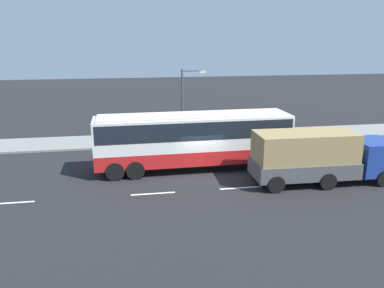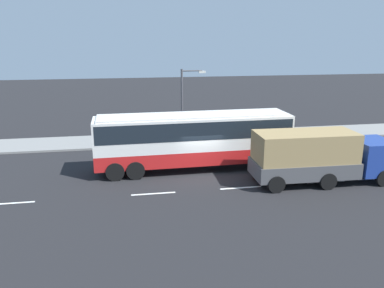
{
  "view_description": "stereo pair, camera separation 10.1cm",
  "coord_description": "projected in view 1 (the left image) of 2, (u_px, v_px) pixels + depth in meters",
  "views": [
    {
      "loc": [
        -4.42,
        -22.28,
        8.23
      ],
      "look_at": [
        -0.47,
        0.83,
        1.75
      ],
      "focal_mm": 36.36,
      "sensor_mm": 36.0,
      "label": 1
    },
    {
      "loc": [
        -4.52,
        -22.26,
        8.23
      ],
      "look_at": [
        -0.47,
        0.83,
        1.75
      ],
      "focal_mm": 36.36,
      "sensor_mm": 36.0,
      "label": 2
    }
  ],
  "objects": [
    {
      "name": "coach_bus",
      "position": [
        194.0,
        136.0,
        24.48
      ],
      "size": [
        12.4,
        2.83,
        3.58
      ],
      "rotation": [
        0.0,
        0.0,
        0.02
      ],
      "color": "red",
      "rests_on": "ground_plane"
    },
    {
      "name": "ground_plane",
      "position": [
        202.0,
        174.0,
        24.08
      ],
      "size": [
        120.0,
        120.0,
        0.0
      ],
      "primitive_type": "plane",
      "color": "black"
    },
    {
      "name": "pedestrian_near_curb",
      "position": [
        136.0,
        128.0,
        31.25
      ],
      "size": [
        0.32,
        0.32,
        1.68
      ],
      "rotation": [
        0.0,
        0.0,
        2.74
      ],
      "color": "#38334C",
      "rests_on": "sidewalk_curb"
    },
    {
      "name": "sidewalk_curb",
      "position": [
        182.0,
        138.0,
        32.3
      ],
      "size": [
        80.0,
        4.0,
        0.15
      ],
      "primitive_type": "cube",
      "color": "gray",
      "rests_on": "ground_plane"
    },
    {
      "name": "street_lamp",
      "position": [
        185.0,
        100.0,
        29.94
      ],
      "size": [
        1.9,
        0.24,
        5.75
      ],
      "color": "#47474C",
      "rests_on": "sidewalk_curb"
    },
    {
      "name": "cargo_truck",
      "position": [
        319.0,
        155.0,
        22.39
      ],
      "size": [
        8.27,
        2.83,
        3.03
      ],
      "rotation": [
        0.0,
        0.0,
        -0.02
      ],
      "color": "navy",
      "rests_on": "ground_plane"
    },
    {
      "name": "lane_centreline",
      "position": [
        229.0,
        189.0,
        21.81
      ],
      "size": [
        36.71,
        0.16,
        0.01
      ],
      "color": "white",
      "rests_on": "ground_plane"
    }
  ]
}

